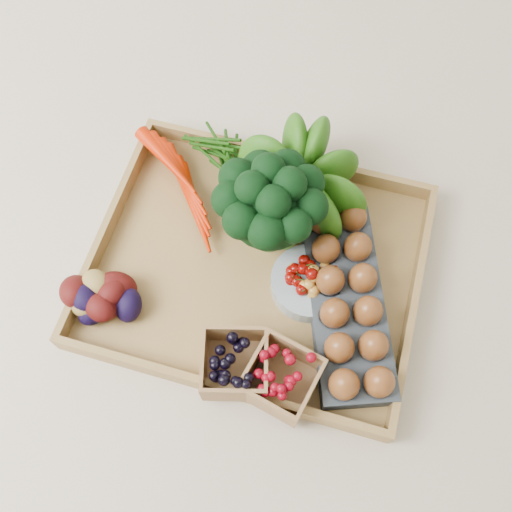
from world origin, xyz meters
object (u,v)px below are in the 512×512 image
(tray, at_px, (256,269))
(cherry_bowl, at_px, (309,283))
(broccoli, at_px, (269,218))
(egg_carton, at_px, (346,303))

(tray, distance_m, cherry_bowl, 0.10)
(broccoli, relative_size, egg_carton, 0.56)
(broccoli, bearing_deg, tray, -95.85)
(broccoli, height_order, cherry_bowl, broccoli)
(broccoli, distance_m, cherry_bowl, 0.13)
(tray, relative_size, broccoli, 2.94)
(tray, distance_m, egg_carton, 0.17)
(broccoli, relative_size, cherry_bowl, 1.44)
(egg_carton, bearing_deg, cherry_bowl, 144.65)
(broccoli, bearing_deg, egg_carton, -29.88)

